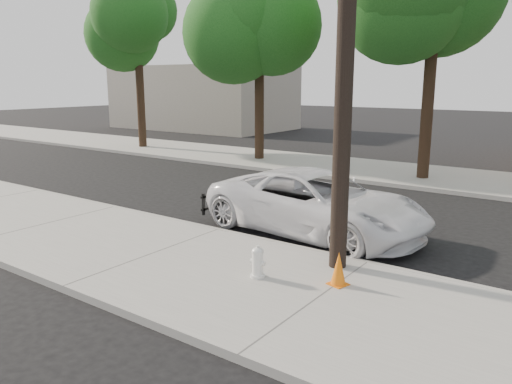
# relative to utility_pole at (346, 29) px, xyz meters

# --- Properties ---
(ground) EXTENTS (120.00, 120.00, 0.00)m
(ground) POSITION_rel_utility_pole_xyz_m (-3.60, 2.70, -4.70)
(ground) COLOR black
(ground) RESTS_ON ground
(near_sidewalk) EXTENTS (90.00, 4.40, 0.15)m
(near_sidewalk) POSITION_rel_utility_pole_xyz_m (-3.60, -1.60, -4.62)
(near_sidewalk) COLOR gray
(near_sidewalk) RESTS_ON ground
(far_sidewalk) EXTENTS (90.00, 5.00, 0.15)m
(far_sidewalk) POSITION_rel_utility_pole_xyz_m (-3.60, 11.20, -4.62)
(far_sidewalk) COLOR gray
(far_sidewalk) RESTS_ON ground
(curb_near) EXTENTS (90.00, 0.12, 0.16)m
(curb_near) POSITION_rel_utility_pole_xyz_m (-3.60, 0.60, -4.62)
(curb_near) COLOR #9E9B93
(curb_near) RESTS_ON ground
(building_far) EXTENTS (14.00, 8.00, 5.00)m
(building_far) POSITION_rel_utility_pole_xyz_m (-23.60, 22.70, -2.20)
(building_far) COLOR gray
(building_far) RESTS_ON ground
(utility_pole) EXTENTS (1.40, 0.34, 9.00)m
(utility_pole) POSITION_rel_utility_pole_xyz_m (0.00, 0.00, 0.00)
(utility_pole) COLOR black
(utility_pole) RESTS_ON near_sidewalk
(tree_a) EXTENTS (4.65, 4.50, 9.00)m
(tree_a) POSITION_rel_utility_pole_xyz_m (-17.40, 10.55, 1.83)
(tree_a) COLOR black
(tree_a) RESTS_ON far_sidewalk
(tree_b) EXTENTS (4.34, 4.20, 8.45)m
(tree_b) POSITION_rel_utility_pole_xyz_m (-9.41, 10.76, 1.45)
(tree_b) COLOR black
(tree_b) RESTS_ON far_sidewalk
(police_cruiser) EXTENTS (6.01, 3.25, 1.60)m
(police_cruiser) POSITION_rel_utility_pole_xyz_m (-1.66, 2.10, -3.90)
(police_cruiser) COLOR white
(police_cruiser) RESTS_ON ground
(fire_hydrant) EXTENTS (0.31, 0.28, 0.59)m
(fire_hydrant) POSITION_rel_utility_pole_xyz_m (-0.97, -1.40, -4.26)
(fire_hydrant) COLOR silver
(fire_hydrant) RESTS_ON near_sidewalk
(traffic_cone) EXTENTS (0.39, 0.39, 0.62)m
(traffic_cone) POSITION_rel_utility_pole_xyz_m (0.43, -0.84, -4.25)
(traffic_cone) COLOR orange
(traffic_cone) RESTS_ON near_sidewalk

